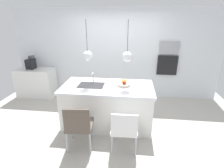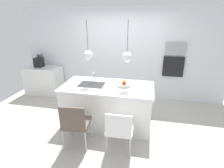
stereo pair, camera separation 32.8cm
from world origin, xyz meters
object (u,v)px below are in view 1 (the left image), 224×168
at_px(chair_middle, 124,129).
at_px(fruit_bowl, 124,84).
at_px(microwave, 169,48).
at_px(coffee_machine, 31,64).
at_px(chair_near, 79,124).
at_px(oven, 167,65).

bearing_deg(chair_middle, fruit_bowl, 94.23).
bearing_deg(microwave, coffee_machine, -175.76).
relative_size(coffee_machine, microwave, 0.70).
bearing_deg(chair_middle, chair_near, -179.38).
bearing_deg(microwave, oven, 0.00).
distance_m(coffee_machine, microwave, 4.05).
bearing_deg(oven, coffee_machine, -175.76).
distance_m(oven, chair_near, 3.17).
height_order(chair_near, chair_middle, chair_near).
distance_m(fruit_bowl, chair_near, 1.29).
xyz_separation_m(coffee_machine, chair_middle, (2.91, -2.16, -0.55)).
height_order(fruit_bowl, chair_middle, fruit_bowl).
bearing_deg(fruit_bowl, coffee_machine, 156.66).
bearing_deg(oven, fruit_bowl, -127.48).
bearing_deg(oven, microwave, 0.00).
distance_m(microwave, chair_middle, 2.89).
bearing_deg(fruit_bowl, chair_middle, -85.77).
bearing_deg(fruit_bowl, microwave, 52.52).
bearing_deg(oven, chair_near, -127.81).
height_order(fruit_bowl, chair_near, fruit_bowl).
xyz_separation_m(microwave, chair_near, (-1.91, -2.47, -1.02)).
xyz_separation_m(microwave, chair_middle, (-1.10, -2.46, -1.04)).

